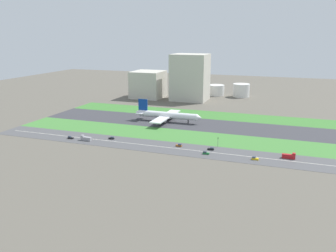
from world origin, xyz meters
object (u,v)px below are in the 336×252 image
car_5 (179,145)px  car_4 (211,149)px  truck_0 (289,156)px  airliner (166,115)px  fuel_tank_west (216,90)px  car_3 (255,158)px  car_0 (206,153)px  car_2 (70,138)px  car_1 (112,138)px  truck_1 (86,138)px  fuel_tank_centre (241,90)px  traffic_light (218,142)px  terminal_building (148,84)px  hangar_building (190,77)px

car_5 → car_4: bearing=0.0°
car_5 → truck_0: bearing=-0.0°
airliner → car_5: bearing=-62.8°
airliner → fuel_tank_west: airliner is taller
car_3 → fuel_tank_west: size_ratio=0.21×
airliner → car_0: 96.88m
truck_0 → car_4: bearing=180.0°
car_2 → car_1: bearing=-161.9°
truck_1 → airliner: bearing=-115.3°
car_3 → fuel_tank_centre: fuel_tank_centre is taller
car_4 → traffic_light: traffic_light is taller
car_4 → car_3: 32.87m
terminal_building → car_4: bearing=-55.6°
truck_0 → fuel_tank_centre: (-66.36, 227.00, 6.71)m
airliner → car_2: 93.26m
car_5 → traffic_light: size_ratio=0.61×
car_0 → car_4: bearing=-97.9°
airliner → fuel_tank_centre: size_ratio=3.09×
terminal_building → car_3: bearing=-50.9°
truck_0 → hangar_building: size_ratio=0.15×
truck_1 → terminal_building: 194.80m
car_4 → hangar_building: size_ratio=0.08×
car_1 → fuel_tank_west: size_ratio=0.21×
terminal_building → car_1: bearing=-75.8°
airliner → hangar_building: (-11.24, 114.00, 21.57)m
car_3 → car_1: same height
car_5 → hangar_building: bearing=104.2°
truck_0 → terminal_building: bearing=134.2°
traffic_light → terminal_building: (-127.81, 174.01, 12.39)m
car_2 → fuel_tank_centre: size_ratio=0.21×
car_2 → car_3: bearing=-180.0°
hangar_building → fuel_tank_centre: bearing=39.0°
terminal_building → fuel_tank_centre: bearing=22.1°
traffic_light → car_0: bearing=-103.7°
car_3 → terminal_building: size_ratio=0.11×
traffic_light → hangar_building: bearing=112.7°
truck_0 → terminal_building: 254.26m
car_1 → car_3: bearing=-5.2°
hangar_building → fuel_tank_west: hangar_building is taller
car_5 → traffic_light: traffic_light is taller
car_4 → terminal_building: terminal_building is taller
truck_1 → terminal_building: bearing=-81.3°
airliner → terminal_building: size_ratio=1.67×
traffic_light → car_3: bearing=-32.4°
airliner → traffic_light: 86.02m
airliner → traffic_light: size_ratio=9.03×
fuel_tank_centre → car_2: bearing=-111.9°
car_1 → terminal_building: 188.39m
airliner → truck_0: (110.71, -68.00, -4.56)m
traffic_light → fuel_tank_west: fuel_tank_west is taller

